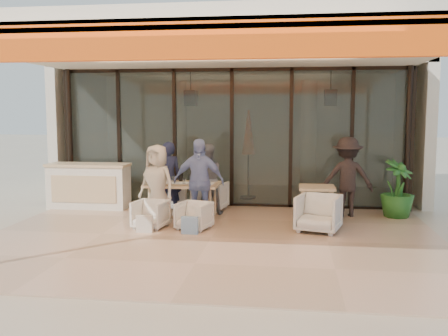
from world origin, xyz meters
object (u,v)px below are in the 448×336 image
(host_counter, at_px, (89,186))
(standing_woman, at_px, (347,177))
(diner_periwinkle, at_px, (199,182))
(dining_table, at_px, (182,186))
(chair_near_left, at_px, (151,213))
(chair_far_right, at_px, (210,194))
(diner_navy, at_px, (168,178))
(side_chair, at_px, (319,212))
(chair_far_left, at_px, (174,196))
(diner_grey, at_px, (206,180))
(diner_cream, at_px, (157,184))
(side_table, at_px, (317,192))
(chair_near_right, at_px, (194,215))
(potted_palm, at_px, (397,189))

(host_counter, distance_m, standing_woman, 5.75)
(diner_periwinkle, bearing_deg, dining_table, 131.78)
(chair_near_left, bearing_deg, dining_table, 76.64)
(dining_table, bearing_deg, chair_far_right, 65.59)
(diner_navy, height_order, side_chair, diner_navy)
(side_chair, xyz_separation_m, standing_woman, (0.66, 1.43, 0.46))
(chair_far_left, bearing_deg, standing_woman, 166.27)
(standing_woman, bearing_deg, diner_grey, 0.51)
(diner_navy, distance_m, diner_cream, 0.90)
(diner_grey, relative_size, diner_periwinkle, 0.90)
(diner_grey, xyz_separation_m, standing_woman, (2.96, 0.17, 0.08))
(host_counter, bearing_deg, diner_cream, -31.67)
(dining_table, xyz_separation_m, chair_far_left, (-0.41, 0.94, -0.39))
(host_counter, relative_size, chair_near_left, 3.07)
(diner_cream, xyz_separation_m, side_table, (3.15, 0.39, -0.15))
(host_counter, xyz_separation_m, chair_far_left, (1.93, 0.21, -0.23))
(chair_near_right, distance_m, diner_grey, 1.48)
(diner_cream, xyz_separation_m, side_chair, (3.15, -0.36, -0.40))
(side_chair, bearing_deg, chair_near_right, -160.51)
(chair_near_left, distance_m, standing_woman, 4.15)
(host_counter, xyz_separation_m, side_table, (5.08, -0.80, 0.11))
(chair_far_left, distance_m, diner_cream, 1.48)
(chair_far_left, bearing_deg, side_table, 153.44)
(chair_near_right, xyz_separation_m, standing_woman, (2.96, 1.57, 0.55))
(diner_grey, bearing_deg, side_chair, 131.54)
(host_counter, height_order, diner_cream, diner_cream)
(diner_navy, bearing_deg, diner_cream, 71.64)
(dining_table, distance_m, potted_palm, 4.47)
(chair_near_left, height_order, diner_periwinkle, diner_periwinkle)
(host_counter, bearing_deg, chair_near_left, -41.20)
(chair_far_right, relative_size, side_chair, 0.92)
(host_counter, height_order, diner_periwinkle, diner_periwinkle)
(chair_near_left, xyz_separation_m, diner_grey, (0.84, 1.40, 0.46))
(chair_far_left, bearing_deg, chair_near_left, 81.22)
(dining_table, bearing_deg, chair_near_left, -113.29)
(dining_table, xyz_separation_m, chair_near_right, (0.43, -0.96, -0.39))
(diner_grey, relative_size, side_chair, 1.98)
(host_counter, distance_m, chair_far_left, 1.96)
(chair_near_left, distance_m, chair_near_right, 0.84)
(diner_cream, height_order, side_table, diner_cream)
(dining_table, bearing_deg, chair_far_left, 113.56)
(diner_grey, bearing_deg, chair_near_left, 39.19)
(diner_periwinkle, xyz_separation_m, standing_woman, (2.96, 1.07, -0.00))
(chair_far_right, relative_size, potted_palm, 0.58)
(potted_palm, bearing_deg, chair_far_right, 175.76)
(diner_navy, relative_size, standing_woman, 0.93)
(chair_near_left, relative_size, diner_grey, 0.39)
(diner_grey, height_order, standing_woman, standing_woman)
(diner_periwinkle, relative_size, side_chair, 2.20)
(chair_far_right, height_order, side_chair, side_chair)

